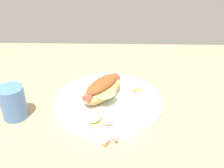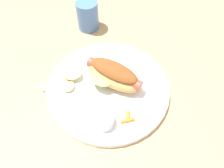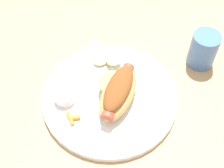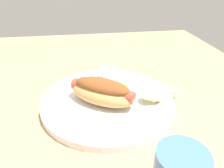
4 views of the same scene
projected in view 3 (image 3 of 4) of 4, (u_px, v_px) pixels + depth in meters
The scene contains 9 objects.
ground_plane at pixel (115, 94), 73.55cm from camera, with size 120.00×90.00×1.80cm, color tan.
plate at pixel (110, 98), 70.93cm from camera, with size 30.18×30.18×1.60cm, color white.
hot_dog at pixel (120, 91), 67.51cm from camera, with size 13.77×16.06×5.59cm.
sauce_ramekin at pixel (65, 96), 68.65cm from camera, with size 4.62×4.62×2.53cm, color white.
fork at pixel (83, 65), 75.17cm from camera, with size 10.34×14.36×0.40cm.
knife at pixel (74, 67), 74.87cm from camera, with size 14.77×1.40×0.36cm, color silver.
chips_pile at pixel (109, 59), 75.23cm from camera, with size 7.38×6.41×2.04cm.
carrot_garnish at pixel (73, 118), 66.33cm from camera, with size 2.94×3.31×0.95cm.
drinking_cup at pixel (203, 50), 74.63cm from camera, with size 6.53×6.53×8.89cm, color #4770B2.
Camera 3 is at (10.21, 40.36, 59.78)cm, focal length 50.53 mm.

